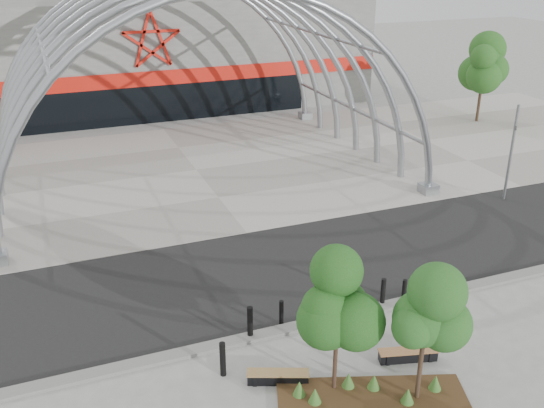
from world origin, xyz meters
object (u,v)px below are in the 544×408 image
Objects in this scene: bench_0 at (278,377)px; bollard_2 at (281,313)px; bench_1 at (408,355)px; street_tree_1 at (426,317)px; street_tree_0 at (338,306)px; signal_pole at (511,151)px.

bollard_2 reaches higher than bench_0.
bench_1 is at bearing -6.95° from bench_0.
street_tree_1 reaches higher than bench_1.
street_tree_0 is 2.28m from street_tree_1.
street_tree_1 is at bearing -31.83° from bench_0.
street_tree_0 is 4.21m from bollard_2.
bench_0 is (-15.38, -8.48, -2.30)m from signal_pole.
bollard_2 is (1.18, 2.64, 0.26)m from bench_0.
signal_pole is 16.85m from street_tree_0.
bollard_2 is at bearing 132.20° from bench_1.
bench_0 is 2.02× the size of bollard_2.
bench_0 is at bearing -114.15° from bollard_2.
street_tree_1 is 2.10× the size of bench_0.
signal_pole is at bearing 38.31° from bench_1.
bench_1 is (0.73, 1.56, -2.52)m from street_tree_1.
bench_1 is (2.67, 0.37, -2.59)m from street_tree_0.
street_tree_1 is at bearing -115.00° from bench_1.
bench_0 is (-1.35, 0.86, -2.59)m from street_tree_0.
bench_1 reaches higher than bench_0.
street_tree_1 is (1.94, -1.19, -0.06)m from street_tree_0.
signal_pole is 1.26× the size of street_tree_1.
signal_pole reaches higher than street_tree_0.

